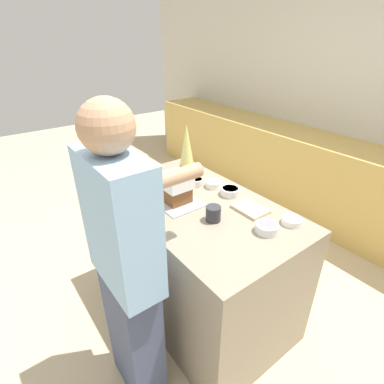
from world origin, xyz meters
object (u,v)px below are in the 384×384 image
object	(u,v)px
candy_bowl_near_tray_right	(152,173)
mug	(213,214)
candy_bowl_front_corner	(197,182)
cookbook	(250,209)
baking_tray	(175,200)
decorative_tree	(187,150)
person	(127,270)
candy_bowl_beside_tree	(292,221)
gingerbread_house	(175,187)
candy_bowl_behind_tray	(213,184)
candy_bowl_center_rear	(267,228)
candy_bowl_far_left	(230,191)
candy_bowl_far_right	(187,162)

from	to	relation	value
candy_bowl_near_tray_right	mug	xyz separation A→B (m)	(0.80, -0.04, 0.03)
candy_bowl_front_corner	cookbook	size ratio (longest dim) A/B	0.47
baking_tray	candy_bowl_near_tray_right	bearing A→B (deg)	168.79
decorative_tree	candy_bowl_near_tray_right	bearing A→B (deg)	-125.80
baking_tray	person	world-z (taller)	person
person	candy_bowl_beside_tree	bearing A→B (deg)	73.88
baking_tray	person	size ratio (longest dim) A/B	0.21
candy_bowl_near_tray_right	mug	world-z (taller)	mug
baking_tray	candy_bowl_near_tray_right	size ratio (longest dim) A/B	2.95
gingerbread_house	candy_bowl_beside_tree	size ratio (longest dim) A/B	2.23
decorative_tree	candy_bowl_behind_tray	world-z (taller)	decorative_tree
candy_bowl_beside_tree	person	size ratio (longest dim) A/B	0.07
candy_bowl_center_rear	mug	world-z (taller)	mug
candy_bowl_behind_tray	mug	world-z (taller)	mug
cookbook	decorative_tree	bearing A→B (deg)	-179.77
candy_bowl_far_left	candy_bowl_front_corner	xyz separation A→B (m)	(-0.26, -0.09, -0.00)
candy_bowl_front_corner	person	xyz separation A→B (m)	(0.48, -0.81, -0.07)
baking_tray	candy_bowl_front_corner	distance (m)	0.28
gingerbread_house	candy_bowl_behind_tray	xyz separation A→B (m)	(-0.00, 0.34, -0.08)
candy_bowl_beside_tree	person	bearing A→B (deg)	-106.12
gingerbread_house	candy_bowl_far_left	world-z (taller)	gingerbread_house
candy_bowl_front_corner	candy_bowl_behind_tray	bearing A→B (deg)	38.27
candy_bowl_behind_tray	candy_bowl_near_tray_right	xyz separation A→B (m)	(-0.46, -0.25, -0.01)
candy_bowl_near_tray_right	cookbook	bearing A→B (deg)	14.99
candy_bowl_far_left	mug	world-z (taller)	mug
gingerbread_house	mug	world-z (taller)	gingerbread_house
decorative_tree	candy_bowl_center_rear	distance (m)	0.93
candy_bowl_far_left	mug	bearing A→B (deg)	-60.18
gingerbread_house	candy_bowl_front_corner	world-z (taller)	gingerbread_house
baking_tray	candy_bowl_behind_tray	distance (m)	0.34
candy_bowl_front_corner	baking_tray	bearing A→B (deg)	-69.25
candy_bowl_far_left	cookbook	xyz separation A→B (m)	(0.23, -0.04, -0.02)
candy_bowl_behind_tray	cookbook	bearing A→B (deg)	-3.66
baking_tray	gingerbread_house	bearing A→B (deg)	27.59
candy_bowl_behind_tray	person	bearing A→B (deg)	-67.13
candy_bowl_front_corner	mug	distance (m)	0.49
baking_tray	candy_bowl_behind_tray	xyz separation A→B (m)	(-0.00, 0.34, 0.02)
candy_bowl_front_corner	cookbook	world-z (taller)	candy_bowl_front_corner
gingerbread_house	mug	size ratio (longest dim) A/B	2.78
candy_bowl_behind_tray	candy_bowl_far_right	bearing A→B (deg)	169.05
candy_bowl_behind_tray	candy_bowl_far_right	distance (m)	0.46
candy_bowl_far_right	gingerbread_house	bearing A→B (deg)	-43.36
candy_bowl_far_left	person	world-z (taller)	person
candy_bowl_behind_tray	candy_bowl_center_rear	xyz separation A→B (m)	(0.62, -0.13, 0.00)
candy_bowl_far_left	cookbook	bearing A→B (deg)	-9.93
candy_bowl_beside_tree	baking_tray	bearing A→B (deg)	-148.19
gingerbread_house	candy_bowl_near_tray_right	distance (m)	0.47
candy_bowl_far_right	cookbook	xyz separation A→B (m)	(0.85, -0.11, -0.02)
candy_bowl_front_corner	mug	bearing A→B (deg)	-26.00
decorative_tree	candy_bowl_near_tray_right	distance (m)	0.33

